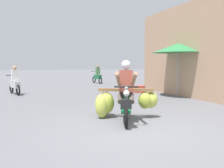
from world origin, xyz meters
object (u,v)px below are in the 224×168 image
motorbike_distant_ahead_left (97,76)px  motorbike_distant_ahead_right (15,83)px  motorbike_main_loaded (120,100)px  market_umbrella_near_shop (178,48)px  produce_crate (138,89)px

motorbike_distant_ahead_left → motorbike_distant_ahead_right: 7.85m
motorbike_main_loaded → motorbike_distant_ahead_left: size_ratio=1.25×
motorbike_distant_ahead_left → motorbike_distant_ahead_right: same height
motorbike_main_loaded → market_umbrella_near_shop: market_umbrella_near_shop is taller
motorbike_distant_ahead_right → market_umbrella_near_shop: bearing=-26.0°
motorbike_main_loaded → produce_crate: bearing=58.5°
motorbike_distant_ahead_right → market_umbrella_near_shop: (6.95, -3.39, 1.63)m
market_umbrella_near_shop → produce_crate: bearing=114.7°
market_umbrella_near_shop → produce_crate: (-0.94, 2.05, -2.02)m
motorbike_distant_ahead_right → produce_crate: (6.01, -1.35, -0.39)m
produce_crate → motorbike_distant_ahead_right: bearing=167.4°
motorbike_distant_ahead_right → produce_crate: size_ratio=2.81×
motorbike_main_loaded → motorbike_distant_ahead_left: (3.10, 11.93, 0.05)m
market_umbrella_near_shop → motorbike_main_loaded: bearing=-141.9°
motorbike_main_loaded → produce_crate: (3.28, 5.35, -0.34)m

